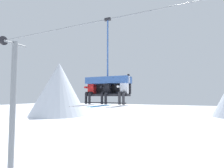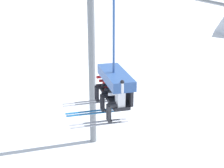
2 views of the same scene
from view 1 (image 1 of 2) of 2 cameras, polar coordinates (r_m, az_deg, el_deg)
name	(u,v)px [view 1 (image 1 of 2)]	position (r m, az deg, el deg)	size (l,w,h in m)	color
mountain_peak_west	(59,89)	(52.00, -16.96, -1.56)	(15.89, 15.89, 14.93)	silver
lift_tower_near	(13,107)	(13.23, -29.71, -6.58)	(0.36, 1.88, 9.32)	slate
lift_cable	(104,20)	(8.53, -2.72, 20.10)	(16.24, 0.05, 0.05)	slate
chairlift_chair	(108,83)	(7.79, -1.21, 0.39)	(2.02, 0.74, 3.84)	#232328
skier_red	(90,90)	(7.97, -7.08, -2.06)	(0.46, 1.70, 1.23)	red
skier_black	(106,90)	(7.58, -1.94, -2.00)	(0.46, 1.70, 1.23)	black
skier_white	(123,89)	(7.26, 3.75, -1.76)	(0.48, 1.70, 1.34)	silver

